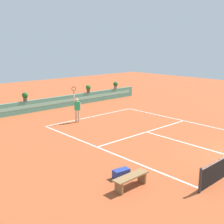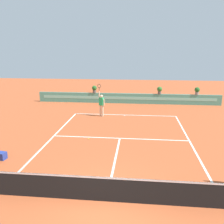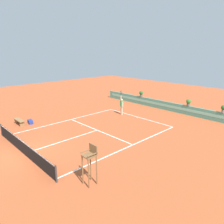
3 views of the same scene
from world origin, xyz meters
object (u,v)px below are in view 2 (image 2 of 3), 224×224
object	(u,v)px
tennis_player	(101,103)
potted_plant_left	(94,89)
potted_plant_right	(160,90)
potted_plant_far_right	(197,90)
tennis_ball_near_baseline	(89,139)

from	to	relation	value
tennis_player	potted_plant_left	xyz separation A→B (m)	(-1.46, 5.06, 0.36)
potted_plant_right	potted_plant_left	distance (m)	6.41
potted_plant_right	potted_plant_left	world-z (taller)	same
potted_plant_far_right	potted_plant_right	world-z (taller)	same
potted_plant_right	tennis_player	bearing A→B (deg)	-134.44
potted_plant_right	potted_plant_left	xyz separation A→B (m)	(-6.41, 0.00, 0.00)
tennis_ball_near_baseline	potted_plant_right	size ratio (longest dim) A/B	0.09
potted_plant_right	potted_plant_far_right	bearing A→B (deg)	0.00
potted_plant_left	potted_plant_far_right	bearing A→B (deg)	0.00
tennis_player	potted_plant_right	size ratio (longest dim) A/B	3.57
tennis_player	potted_plant_far_right	distance (m)	9.90
tennis_ball_near_baseline	potted_plant_right	xyz separation A→B (m)	(4.96, 10.34, 1.38)
tennis_player	potted_plant_right	distance (m)	7.09
tennis_player	tennis_ball_near_baseline	xyz separation A→B (m)	(-0.00, -5.28, -1.02)
potted_plant_far_right	potted_plant_right	size ratio (longest dim) A/B	1.00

